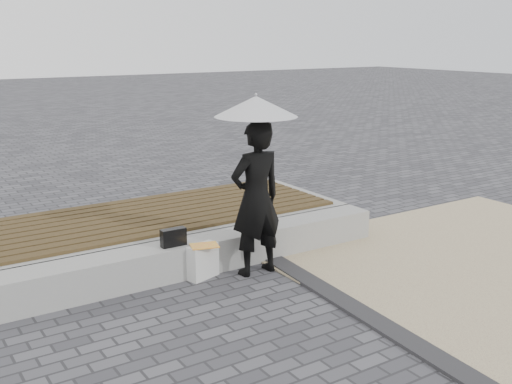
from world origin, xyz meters
TOP-DOWN VIEW (x-y plane):
  - ground at (0.00, 0.00)m, footprint 80.00×80.00m
  - edging_band at (0.75, -0.50)m, footprint 0.61×5.20m
  - seating_ledge at (0.00, 1.60)m, footprint 5.00×0.45m
  - timber_platform at (0.00, 2.80)m, footprint 5.00×2.00m
  - timber_decking at (0.00, 2.80)m, footprint 4.60×1.80m
  - woman at (0.47, 1.15)m, footprint 0.69×0.46m
  - parasol at (0.47, 1.15)m, footprint 0.95×0.95m
  - handbag at (-0.42, 1.53)m, footprint 0.30×0.11m
  - canvas_tote at (-0.14, 1.36)m, footprint 0.42×0.27m
  - magazine at (-0.14, 1.31)m, footprint 0.37×0.31m

SIDE VIEW (x-z plane):
  - ground at x=0.00m, z-range 0.00..0.00m
  - edging_band at x=0.75m, z-range 0.00..0.04m
  - seating_ledge at x=0.00m, z-range 0.00..0.40m
  - timber_platform at x=0.00m, z-range 0.00..0.40m
  - canvas_tote at x=-0.14m, z-range 0.00..0.41m
  - magazine at x=-0.14m, z-range 0.41..0.42m
  - timber_decking at x=0.00m, z-range 0.40..0.44m
  - handbag at x=-0.42m, z-range 0.40..0.61m
  - woman at x=0.47m, z-range 0.00..1.84m
  - parasol at x=0.47m, z-range 1.39..2.60m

